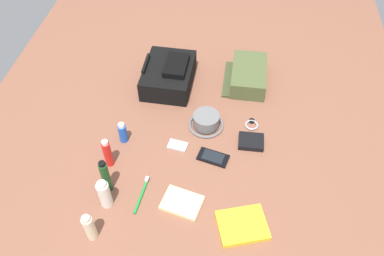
% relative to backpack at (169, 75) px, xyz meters
% --- Properties ---
extents(ground_plane, '(2.64, 2.02, 0.02)m').
position_rel_backpack_xyz_m(ground_plane, '(-0.32, -0.16, -0.07)').
color(ground_plane, brown).
rests_on(ground_plane, ground).
extents(backpack, '(0.31, 0.24, 0.14)m').
position_rel_backpack_xyz_m(backpack, '(0.00, 0.00, 0.00)').
color(backpack, black).
rests_on(backpack, ground_plane).
extents(toiletry_pouch, '(0.28, 0.21, 0.09)m').
position_rel_backpack_xyz_m(toiletry_pouch, '(0.07, -0.39, -0.02)').
color(toiletry_pouch, '#47512D').
rests_on(toiletry_pouch, ground_plane).
extents(bucket_hat, '(0.16, 0.16, 0.07)m').
position_rel_backpack_xyz_m(bucket_hat, '(-0.26, -0.22, -0.03)').
color(bucket_hat, slate).
rests_on(bucket_hat, ground_plane).
extents(lotion_bottle, '(0.04, 0.04, 0.14)m').
position_rel_backpack_xyz_m(lotion_bottle, '(-0.85, 0.13, 0.01)').
color(lotion_bottle, beige).
rests_on(lotion_bottle, ground_plane).
extents(toothpaste_tube, '(0.05, 0.05, 0.14)m').
position_rel_backpack_xyz_m(toothpaste_tube, '(-0.71, 0.12, 0.01)').
color(toothpaste_tube, white).
rests_on(toothpaste_tube, ground_plane).
extents(shampoo_bottle, '(0.03, 0.03, 0.17)m').
position_rel_backpack_xyz_m(shampoo_bottle, '(-0.64, 0.13, 0.03)').
color(shampoo_bottle, '#19471E').
rests_on(shampoo_bottle, ground_plane).
extents(sunscreen_spray, '(0.03, 0.03, 0.15)m').
position_rel_backpack_xyz_m(sunscreen_spray, '(-0.53, 0.16, 0.01)').
color(sunscreen_spray, red).
rests_on(sunscreen_spray, ground_plane).
extents(deodorant_spray, '(0.04, 0.04, 0.10)m').
position_rel_backpack_xyz_m(deodorant_spray, '(-0.39, 0.13, -0.01)').
color(deodorant_spray, blue).
rests_on(deodorant_spray, ground_plane).
extents(paperback_novel, '(0.19, 0.21, 0.02)m').
position_rel_backpack_xyz_m(paperback_novel, '(-0.74, -0.41, -0.05)').
color(paperback_novel, yellow).
rests_on(paperback_novel, ground_plane).
extents(cell_phone, '(0.10, 0.14, 0.01)m').
position_rel_backpack_xyz_m(cell_phone, '(-0.44, -0.27, -0.05)').
color(cell_phone, black).
rests_on(cell_phone, ground_plane).
extents(media_player, '(0.07, 0.09, 0.01)m').
position_rel_backpack_xyz_m(media_player, '(-0.40, -0.11, -0.05)').
color(media_player, '#B7B7BC').
rests_on(media_player, ground_plane).
extents(wristwatch, '(0.07, 0.06, 0.01)m').
position_rel_backpack_xyz_m(wristwatch, '(-0.23, -0.42, -0.05)').
color(wristwatch, '#99999E').
rests_on(wristwatch, ground_plane).
extents(toothbrush, '(0.17, 0.03, 0.02)m').
position_rel_backpack_xyz_m(toothbrush, '(-0.65, -0.01, -0.05)').
color(toothbrush, '#198C33').
rests_on(toothbrush, ground_plane).
extents(wallet, '(0.09, 0.11, 0.02)m').
position_rel_backpack_xyz_m(wallet, '(-0.34, -0.42, -0.05)').
color(wallet, black).
rests_on(wallet, ground_plane).
extents(notepad, '(0.14, 0.17, 0.02)m').
position_rel_backpack_xyz_m(notepad, '(-0.68, -0.17, -0.05)').
color(notepad, beige).
rests_on(notepad, ground_plane).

